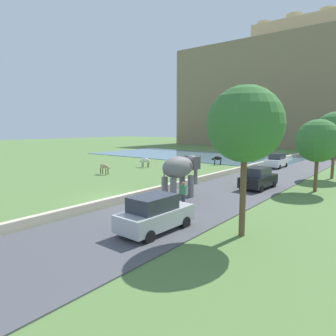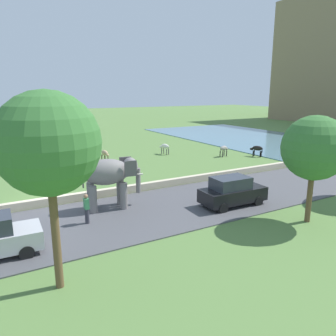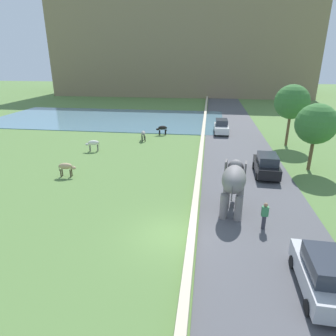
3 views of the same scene
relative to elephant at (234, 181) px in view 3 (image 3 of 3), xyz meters
The scene contains 16 objects.
ground_plane 5.08m from the elephant, 137.97° to the right, with size 220.00×220.00×0.00m, color #567A3D.
road_surface 17.07m from the elephant, 84.77° to the left, with size 7.00×120.00×0.06m, color #4C4C51.
barrier_wall 15.16m from the elephant, 98.62° to the left, with size 0.40×110.00×0.54m, color beige.
lake 33.16m from the elephant, 121.83° to the left, with size 36.00×18.00×0.08m, color slate.
hill_distant 71.57m from the elephant, 97.69° to the left, with size 64.00×28.00×26.77m, color #897556.
elephant is the anchor object (origin of this frame).
person_beside_elephant 2.73m from the elephant, 49.91° to the right, with size 0.36×0.22×1.63m.
car_black 7.26m from the elephant, 64.22° to the left, with size 1.91×4.06×1.80m.
car_white 20.45m from the elephant, 90.09° to the left, with size 1.82×4.02×1.80m.
car_silver 7.21m from the elephant, 64.02° to the right, with size 1.90×4.06×1.80m.
cow_black 20.18m from the elephant, 111.36° to the left, with size 1.40×0.89×1.15m.
cow_tan 13.37m from the elephant, 162.61° to the left, with size 1.41×0.54×1.15m.
cow_grey 18.18m from the elephant, 119.94° to the left, with size 0.77×1.42×1.15m.
cow_white 17.20m from the elephant, 140.44° to the left, with size 1.42×0.71×1.15m.
tree_near 17.57m from the elephant, 66.76° to the left, with size 3.56×3.56×6.48m.
tree_mid 11.04m from the elephant, 50.12° to the left, with size 3.29×3.29×5.60m.
Camera 3 is at (1.77, -13.37, 8.83)m, focal length 31.26 mm.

